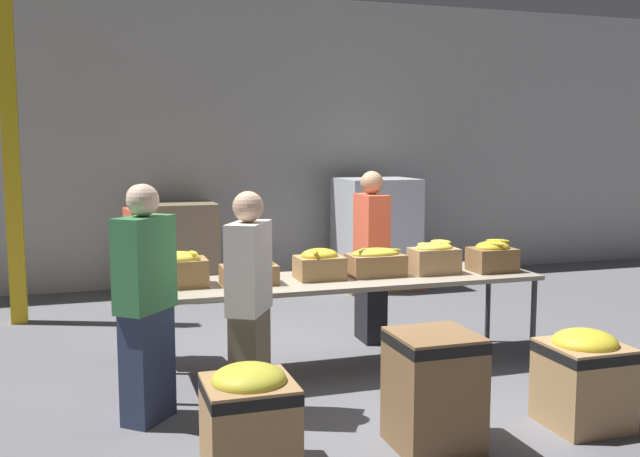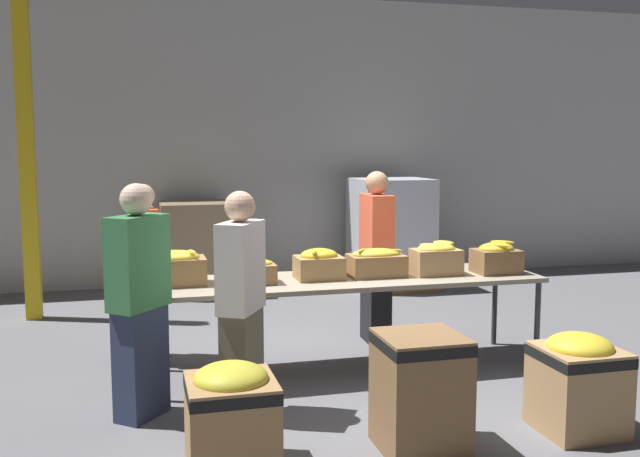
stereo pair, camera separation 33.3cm
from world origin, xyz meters
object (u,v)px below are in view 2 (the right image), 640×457
object	(u,v)px
volunteer_2	(145,274)
donation_bin_1	(420,388)
volunteer_3	(241,306)
pallet_stack_0	(391,234)
support_pillar	(26,140)
volunteer_0	(376,258)
banana_box_0	(176,267)
banana_box_4	(436,258)
banana_box_1	(247,271)
pallet_stack_1	(195,249)
volunteer_1	(139,303)
banana_box_5	(496,257)
donation_bin_2	(578,380)
sorting_table	(346,283)
banana_box_2	(319,264)
donation_bin_0	(231,414)
banana_box_3	(376,262)

from	to	relation	value
volunteer_2	donation_bin_1	xyz separation A→B (m)	(1.67, -2.41, -0.39)
volunteer_3	pallet_stack_0	distance (m)	4.95
support_pillar	volunteer_0	bearing A→B (deg)	-28.32
banana_box_0	banana_box_4	size ratio (longest dim) A/B	1.15
banana_box_1	pallet_stack_1	bearing A→B (deg)	92.18
banana_box_0	volunteer_1	distance (m)	0.81
banana_box_5	donation_bin_2	size ratio (longest dim) A/B	0.57
banana_box_1	donation_bin_1	size ratio (longest dim) A/B	0.60
sorting_table	banana_box_5	bearing A→B (deg)	-4.37
banana_box_2	volunteer_0	bearing A→B (deg)	44.19
banana_box_0	volunteer_0	bearing A→B (deg)	19.88
pallet_stack_1	volunteer_0	bearing A→B (deg)	-61.19
volunteer_1	donation_bin_1	size ratio (longest dim) A/B	2.23
banana_box_5	volunteer_0	world-z (taller)	volunteer_0
sorting_table	volunteer_1	distance (m)	1.87
volunteer_2	support_pillar	xyz separation A→B (m)	(-1.20, 1.91, 1.20)
volunteer_2	donation_bin_0	size ratio (longest dim) A/B	2.41
banana_box_1	donation_bin_0	distance (m)	1.79
volunteer_0	donation_bin_1	world-z (taller)	volunteer_0
donation_bin_2	pallet_stack_1	size ratio (longest dim) A/B	0.57
donation_bin_1	banana_box_5	bearing A→B (deg)	49.12
banana_box_1	volunteer_3	distance (m)	0.82
banana_box_5	volunteer_2	world-z (taller)	volunteer_2
sorting_table	banana_box_3	xyz separation A→B (m)	(0.28, 0.01, 0.17)
support_pillar	donation_bin_1	bearing A→B (deg)	-56.39
banana_box_2	banana_box_3	size ratio (longest dim) A/B	0.82
pallet_stack_1	pallet_stack_0	bearing A→B (deg)	-5.45
volunteer_2	pallet_stack_0	distance (m)	4.22
sorting_table	donation_bin_2	world-z (taller)	sorting_table
volunteer_2	sorting_table	bearing A→B (deg)	59.70
pallet_stack_0	banana_box_1	bearing A→B (deg)	-126.49
banana_box_3	donation_bin_0	distance (m)	2.35
volunteer_0	pallet_stack_1	distance (m)	3.21
banana_box_4	banana_box_5	xyz separation A→B (m)	(0.55, -0.06, -0.00)
banana_box_0	volunteer_3	xyz separation A→B (m)	(0.40, -0.90, -0.14)
banana_box_4	volunteer_2	world-z (taller)	volunteer_2
volunteer_0	banana_box_3	bearing A→B (deg)	-17.59
donation_bin_0	sorting_table	bearing A→B (deg)	54.23
banana_box_3	banana_box_1	bearing A→B (deg)	-177.37
donation_bin_0	donation_bin_2	distance (m)	2.37
donation_bin_0	support_pillar	xyz separation A→B (m)	(-1.66, 4.32, 1.65)
banana_box_1	donation_bin_2	bearing A→B (deg)	-39.59
donation_bin_1	banana_box_2	bearing A→B (deg)	97.56
sorting_table	banana_box_4	world-z (taller)	banana_box_4
volunteer_2	banana_box_0	bearing A→B (deg)	13.31
banana_box_1	volunteer_2	size ratio (longest dim) A/B	0.28
volunteer_0	donation_bin_2	world-z (taller)	volunteer_0
banana_box_2	pallet_stack_0	distance (m)	3.81
donation_bin_0	volunteer_2	bearing A→B (deg)	100.77
pallet_stack_1	volunteer_1	bearing A→B (deg)	-99.77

